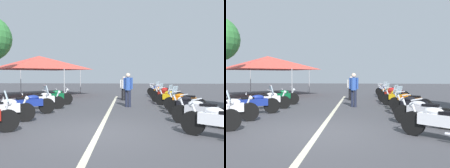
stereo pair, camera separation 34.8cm
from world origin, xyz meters
TOP-DOWN VIEW (x-y plane):
  - ground_plane at (0.00, 0.00)m, footprint 80.00×80.00m
  - lane_centre_stripe at (3.60, 0.00)m, footprint 16.26×0.16m
  - motorcycle_left_row_1 at (1.17, 3.42)m, footprint 1.08×1.98m
  - motorcycle_left_row_2 at (2.84, 3.23)m, footprint 1.36×1.90m
  - motorcycle_left_row_3 at (4.44, 3.24)m, footprint 1.01×2.05m
  - motorcycle_left_row_4 at (6.06, 3.16)m, footprint 1.07×1.90m
  - motorcycle_right_row_0 at (-0.54, -3.21)m, footprint 1.46×1.79m
  - motorcycle_right_row_1 at (1.16, -3.22)m, footprint 1.25×1.74m
  - motorcycle_right_row_2 at (2.88, -3.28)m, footprint 1.37×1.61m
  - motorcycle_right_row_3 at (4.41, -3.42)m, footprint 1.11×1.79m
  - motorcycle_right_row_4 at (6.15, -3.21)m, footprint 1.19×1.73m
  - motorcycle_right_row_5 at (7.57, -3.20)m, footprint 1.42×1.85m
  - motorcycle_right_row_6 at (9.27, -3.42)m, footprint 1.41×1.72m
  - motorcycle_right_row_7 at (11.00, -3.36)m, footprint 1.29×1.89m
  - motorcycle_right_row_8 at (12.61, -3.30)m, footprint 1.45×1.70m
  - traffic_cone_0 at (4.95, 4.46)m, footprint 0.36×0.36m
  - bystander_1 at (8.86, -0.60)m, footprint 0.32×0.51m
  - bystander_3 at (5.62, -0.86)m, footprint 0.32×0.49m
  - event_tent at (12.17, 6.31)m, footprint 6.27×6.27m

SIDE VIEW (x-z plane):
  - ground_plane at x=0.00m, z-range 0.00..0.00m
  - lane_centre_stripe at x=3.60m, z-range 0.00..0.01m
  - traffic_cone_0 at x=4.95m, z-range -0.02..0.60m
  - motorcycle_right_row_8 at x=12.61m, z-range -0.04..0.94m
  - motorcycle_right_row_7 at x=11.00m, z-range -0.04..0.95m
  - motorcycle_left_row_3 at x=4.44m, z-range -0.04..0.95m
  - motorcycle_right_row_1 at x=1.16m, z-range -0.04..0.96m
  - motorcycle_right_row_3 at x=4.41m, z-range -0.14..1.06m
  - motorcycle_right_row_4 at x=6.15m, z-range -0.14..1.06m
  - motorcycle_right_row_2 at x=2.88m, z-range -0.14..1.06m
  - motorcycle_left_row_4 at x=6.06m, z-range -0.04..0.97m
  - motorcycle_right_row_5 at x=7.57m, z-range -0.04..0.97m
  - motorcycle_left_row_1 at x=1.17m, z-range -0.04..0.97m
  - motorcycle_right_row_0 at x=-0.54m, z-range -0.04..0.97m
  - motorcycle_right_row_6 at x=9.27m, z-range -0.14..1.08m
  - motorcycle_left_row_2 at x=2.84m, z-range -0.14..1.09m
  - bystander_1 at x=8.86m, z-range 0.13..1.69m
  - bystander_3 at x=5.62m, z-range 0.16..1.92m
  - event_tent at x=12.17m, z-range 1.05..4.25m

